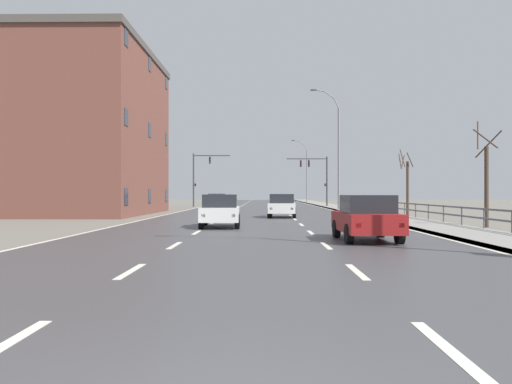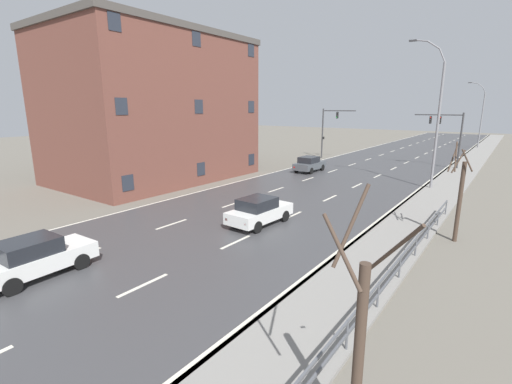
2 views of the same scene
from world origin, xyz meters
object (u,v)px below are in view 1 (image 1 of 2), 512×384
(street_lamp_distant, at_px, (306,172))
(brick_building, at_px, (76,132))
(car_far_left, at_px, (366,217))
(street_lamp_midground, at_px, (337,151))
(car_distant, at_px, (220,211))
(traffic_signal_right, at_px, (317,172))
(car_mid_centre, at_px, (217,201))
(car_far_right, at_px, (282,205))
(traffic_signal_left, at_px, (200,172))

(street_lamp_distant, relative_size, brick_building, 0.62)
(car_far_left, bearing_deg, street_lamp_midground, 82.67)
(car_far_left, xyz_separation_m, car_distant, (-5.56, 6.97, 0.00))
(traffic_signal_right, xyz_separation_m, car_mid_centre, (-10.90, -10.63, -3.27))
(brick_building, bearing_deg, car_far_right, -19.63)
(traffic_signal_right, bearing_deg, street_lamp_midground, -86.66)
(car_distant, distance_m, car_mid_centre, 27.41)
(car_far_left, height_order, car_far_right, same)
(street_lamp_midground, xyz_separation_m, brick_building, (-21.57, -9.92, 0.72))
(car_far_right, height_order, car_mid_centre, same)
(traffic_signal_left, height_order, car_mid_centre, traffic_signal_left)
(brick_building, bearing_deg, car_distant, -51.85)
(traffic_signal_left, bearing_deg, brick_building, -107.73)
(street_lamp_midground, relative_size, car_far_right, 2.77)
(car_far_right, bearing_deg, car_distant, -104.70)
(traffic_signal_left, height_order, car_distant, traffic_signal_left)
(street_lamp_distant, bearing_deg, traffic_signal_left, -119.50)
(traffic_signal_left, relative_size, car_far_right, 1.51)
(car_far_right, distance_m, car_mid_centre, 17.96)
(traffic_signal_left, distance_m, car_mid_centre, 11.36)
(street_lamp_distant, distance_m, car_mid_centre, 38.30)
(street_lamp_midground, xyz_separation_m, car_distant, (-9.06, -25.85, -4.85))
(car_mid_centre, bearing_deg, brick_building, -131.44)
(traffic_signal_right, distance_m, car_far_right, 28.28)
(street_lamp_distant, relative_size, car_far_left, 2.53)
(street_lamp_distant, height_order, traffic_signal_right, street_lamp_distant)
(traffic_signal_right, distance_m, car_mid_centre, 15.57)
(street_lamp_midground, height_order, street_lamp_distant, street_lamp_midground)
(brick_building, bearing_deg, traffic_signal_left, 72.27)
(car_far_left, bearing_deg, car_mid_centre, 102.06)
(street_lamp_distant, bearing_deg, car_distant, -98.12)
(traffic_signal_right, height_order, car_far_left, traffic_signal_right)
(street_lamp_midground, distance_m, street_lamp_distant, 37.69)
(car_far_left, distance_m, brick_building, 29.69)
(street_lamp_distant, bearing_deg, car_mid_centre, -107.75)
(traffic_signal_right, bearing_deg, car_distant, -102.43)
(traffic_signal_right, height_order, car_far_right, traffic_signal_right)
(car_distant, height_order, car_far_right, same)
(street_lamp_distant, xyz_separation_m, traffic_signal_right, (-0.70, -25.61, -1.03))
(traffic_signal_left, xyz_separation_m, car_far_right, (8.81, -27.45, -3.28))
(traffic_signal_right, bearing_deg, car_mid_centre, -135.71)
(car_mid_centre, bearing_deg, car_far_right, -71.28)
(traffic_signal_right, relative_size, car_mid_centre, 1.45)
(street_lamp_midground, relative_size, traffic_signal_left, 1.84)
(traffic_signal_right, height_order, brick_building, brick_building)
(car_distant, bearing_deg, brick_building, 126.06)
(traffic_signal_right, relative_size, traffic_signal_left, 0.94)
(street_lamp_distant, height_order, car_far_right, street_lamp_distant)
(car_distant, distance_m, brick_building, 21.00)
(traffic_signal_right, xyz_separation_m, car_far_right, (-5.08, -27.62, -3.27))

